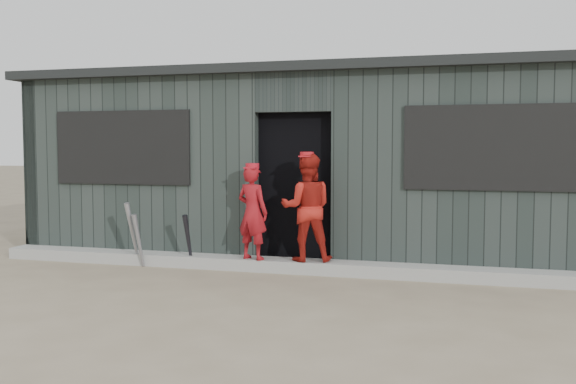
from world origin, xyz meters
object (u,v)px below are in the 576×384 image
(bat_mid, at_px, (139,241))
(player_red_right, at_px, (307,208))
(bat_left, at_px, (133,234))
(player_red_left, at_px, (253,212))
(dugout, at_px, (319,165))
(player_grey_back, at_px, (316,218))
(bat_right, at_px, (188,241))

(bat_mid, height_order, player_red_right, player_red_right)
(bat_left, distance_m, player_red_left, 1.65)
(dugout, bearing_deg, bat_mid, -134.69)
(bat_left, distance_m, player_grey_back, 2.41)
(player_red_left, distance_m, player_grey_back, 0.98)
(bat_right, bearing_deg, player_red_right, 3.64)
(dugout, bearing_deg, player_red_left, -103.93)
(bat_mid, distance_m, player_red_left, 1.55)
(player_red_right, xyz_separation_m, dugout, (-0.24, 1.69, 0.48))
(player_red_left, xyz_separation_m, player_red_right, (0.68, 0.08, 0.07))
(bat_mid, relative_size, player_red_left, 0.60)
(dugout, bearing_deg, player_red_right, -82.03)
(bat_left, xyz_separation_m, player_grey_back, (2.25, 0.84, 0.19))
(bat_left, height_order, bat_right, bat_left)
(player_grey_back, xyz_separation_m, dugout, (-0.20, 1.04, 0.68))
(bat_left, xyz_separation_m, player_red_left, (1.62, 0.11, 0.32))
(player_red_right, bearing_deg, player_grey_back, -100.90)
(player_grey_back, height_order, dugout, dugout)
(player_red_right, relative_size, dugout, 0.16)
(bat_right, distance_m, player_red_right, 1.62)
(player_grey_back, bearing_deg, dugout, -64.74)
(bat_left, relative_size, bat_right, 1.21)
(bat_mid, relative_size, bat_right, 0.99)
(player_red_left, distance_m, dugout, 1.91)
(bat_left, bearing_deg, player_red_left, 3.73)
(bat_left, bearing_deg, player_red_right, 4.69)
(bat_left, height_order, player_grey_back, player_grey_back)
(player_red_right, bearing_deg, bat_left, -9.89)
(bat_right, distance_m, player_grey_back, 1.70)
(bat_right, xyz_separation_m, dugout, (1.31, 1.79, 0.94))
(player_red_right, xyz_separation_m, player_grey_back, (-0.04, 0.65, -0.20))
(bat_left, relative_size, player_red_left, 0.73)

